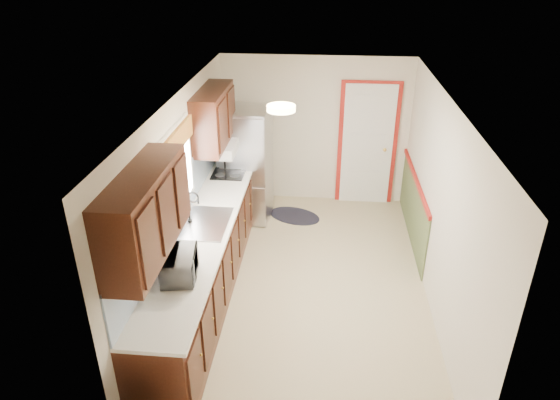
# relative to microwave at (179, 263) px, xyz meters

# --- Properties ---
(room_shell) EXTENTS (3.20, 5.20, 2.52)m
(room_shell) POSITION_rel_microwave_xyz_m (1.20, 1.27, 0.10)
(room_shell) COLOR tan
(room_shell) RESTS_ON ground
(kitchen_run) EXTENTS (0.63, 4.00, 2.20)m
(kitchen_run) POSITION_rel_microwave_xyz_m (-0.04, 0.98, -0.29)
(kitchen_run) COLOR black
(kitchen_run) RESTS_ON ground
(back_wall_trim) EXTENTS (1.12, 2.30, 2.08)m
(back_wall_trim) POSITION_rel_microwave_xyz_m (2.19, 3.48, -0.21)
(back_wall_trim) COLOR maroon
(back_wall_trim) RESTS_ON ground
(ceiling_fixture) EXTENTS (0.30, 0.30, 0.06)m
(ceiling_fixture) POSITION_rel_microwave_xyz_m (0.90, 1.07, 1.26)
(ceiling_fixture) COLOR #FFD88C
(ceiling_fixture) RESTS_ON room_shell
(microwave) EXTENTS (0.34, 0.52, 0.33)m
(microwave) POSITION_rel_microwave_xyz_m (0.00, 0.00, 0.00)
(microwave) COLOR white
(microwave) RESTS_ON kitchen_run
(refrigerator) EXTENTS (0.78, 0.76, 1.76)m
(refrigerator) POSITION_rel_microwave_xyz_m (0.18, 3.02, -0.22)
(refrigerator) COLOR #B7B7BC
(refrigerator) RESTS_ON ground
(rug) EXTENTS (0.98, 0.82, 0.01)m
(rug) POSITION_rel_microwave_xyz_m (0.93, 3.06, -1.10)
(rug) COLOR black
(rug) RESTS_ON ground
(cooktop) EXTENTS (0.46, 0.55, 0.02)m
(cooktop) POSITION_rel_microwave_xyz_m (0.01, 2.56, -0.15)
(cooktop) COLOR black
(cooktop) RESTS_ON kitchen_run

